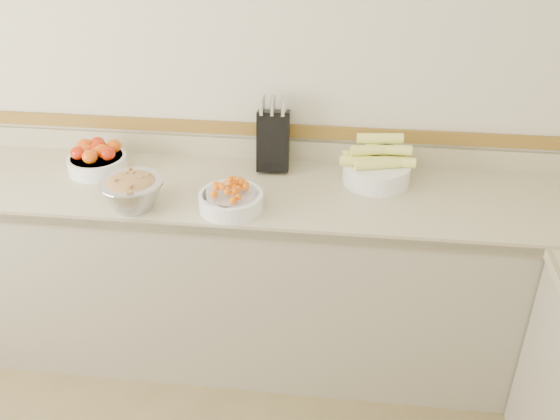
# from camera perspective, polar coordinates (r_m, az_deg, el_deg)

# --- Properties ---
(back_wall) EXTENTS (4.00, 0.00, 4.00)m
(back_wall) POSITION_cam_1_polar(r_m,az_deg,el_deg) (2.89, -5.52, 12.17)
(back_wall) COLOR beige
(back_wall) RESTS_ON ground_plane
(counter_back) EXTENTS (4.00, 0.65, 1.08)m
(counter_back) POSITION_cam_1_polar(r_m,az_deg,el_deg) (3.00, -5.95, -5.40)
(counter_back) COLOR #BFB48B
(counter_back) RESTS_ON ground_plane
(knife_block) EXTENTS (0.16, 0.18, 0.35)m
(knife_block) POSITION_cam_1_polar(r_m,az_deg,el_deg) (2.85, -0.63, 6.50)
(knife_block) COLOR black
(knife_block) RESTS_ON counter_back
(tomato_bowl) EXTENTS (0.27, 0.27, 0.13)m
(tomato_bowl) POSITION_cam_1_polar(r_m,az_deg,el_deg) (2.98, -16.41, 4.57)
(tomato_bowl) COLOR white
(tomato_bowl) RESTS_ON counter_back
(cherry_tomato_bowl) EXTENTS (0.27, 0.27, 0.15)m
(cherry_tomato_bowl) POSITION_cam_1_polar(r_m,az_deg,el_deg) (2.57, -4.53, 1.08)
(cherry_tomato_bowl) COLOR white
(cherry_tomato_bowl) RESTS_ON counter_back
(corn_bowl) EXTENTS (0.33, 0.30, 0.22)m
(corn_bowl) POSITION_cam_1_polar(r_m,az_deg,el_deg) (2.79, 8.84, 3.90)
(corn_bowl) COLOR white
(corn_bowl) RESTS_ON counter_back
(rhubarb_bowl) EXTENTS (0.27, 0.27, 0.15)m
(rhubarb_bowl) POSITION_cam_1_polar(r_m,az_deg,el_deg) (2.62, -13.34, 1.73)
(rhubarb_bowl) COLOR #B2B2BA
(rhubarb_bowl) RESTS_ON counter_back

